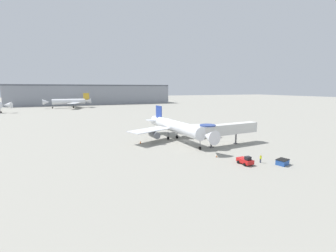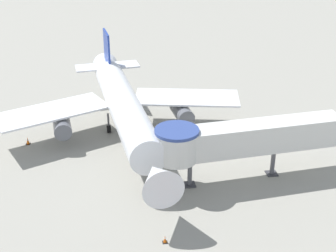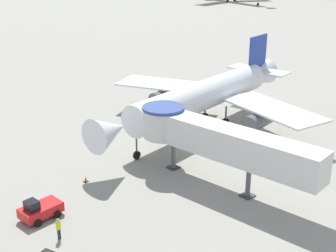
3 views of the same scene
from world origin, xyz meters
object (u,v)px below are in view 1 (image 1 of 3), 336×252
Objects in this scene: jet_bridge at (225,129)px; pushback_tug_red at (245,161)px; traffic_cone_port_wing at (140,142)px; ground_crew_marshaller at (261,158)px; service_container_blue at (282,162)px; traffic_cone_near_nose at (217,156)px; main_airplane at (176,127)px; background_jet_gold_tail at (70,101)px.

pushback_tug_red is (-5.34, -14.65, -3.70)m from jet_bridge.
traffic_cone_port_wing is 32.06m from ground_crew_marshaller.
jet_bridge is 22.21× the size of traffic_cone_port_wing.
traffic_cone_port_wing is at bearing 147.99° from jet_bridge.
service_container_blue is 3.53× the size of traffic_cone_port_wing.
service_container_blue is 13.35m from traffic_cone_near_nose.
main_airplane is 11.00× the size of service_container_blue.
jet_bridge reaches higher than traffic_cone_near_nose.
jet_bridge is (10.08, -10.24, 0.40)m from main_airplane.
jet_bridge is 0.48× the size of background_jet_gold_tail.
pushback_tug_red is 6.82m from traffic_cone_near_nose.
pushback_tug_red is at bearing -66.17° from traffic_cone_near_nose.
pushback_tug_red is at bearing -112.62° from ground_crew_marshaller.
ground_crew_marshaller reaches higher than traffic_cone_near_nose.
jet_bridge is at bearing -26.60° from traffic_cone_port_wing.
background_jet_gold_tail is (-35.74, 154.30, 4.76)m from traffic_cone_near_nose.
traffic_cone_port_wing is 0.02× the size of background_jet_gold_tail.
main_airplane reaches higher than traffic_cone_port_wing.
main_airplane is 25.55m from pushback_tug_red.
traffic_cone_port_wing is at bearing -158.91° from ground_crew_marshaller.
pushback_tug_red is 4.05× the size of traffic_cone_port_wing.
traffic_cone_port_wing is at bearing 6.28° from background_jet_gold_tail.
service_container_blue reaches higher than traffic_cone_near_nose.
pushback_tug_red is at bearing 10.20° from background_jet_gold_tail.
background_jet_gold_tail reaches higher than traffic_cone_near_nose.
pushback_tug_red is 7.52m from service_container_blue.
jet_bridge is at bearing 157.52° from ground_crew_marshaller.
traffic_cone_near_nose is 22.95m from traffic_cone_port_wing.
service_container_blue is 0.08× the size of background_jet_gold_tail.
service_container_blue is at bearing -43.79° from traffic_cone_near_nose.
traffic_cone_near_nose is at bearing -90.62° from main_airplane.
ground_crew_marshaller is at bearing 11.37° from background_jet_gold_tail.
ground_crew_marshaller is (19.28, -25.60, 0.61)m from traffic_cone_port_wing.
pushback_tug_red is 0.09× the size of background_jet_gold_tail.
jet_bridge is 15.57m from ground_crew_marshaller.
pushback_tug_red reaches higher than traffic_cone_near_nose.
jet_bridge is at bearing 13.44° from background_jet_gold_tail.
pushback_tug_red reaches higher than traffic_cone_port_wing.
main_airplane is at bearing 97.32° from pushback_tug_red.
jet_bridge is 10.59× the size of ground_crew_marshaller.
background_jet_gold_tail is (-42.09, 160.95, 4.06)m from ground_crew_marshaller.
main_airplane is 9.60× the size of pushback_tug_red.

